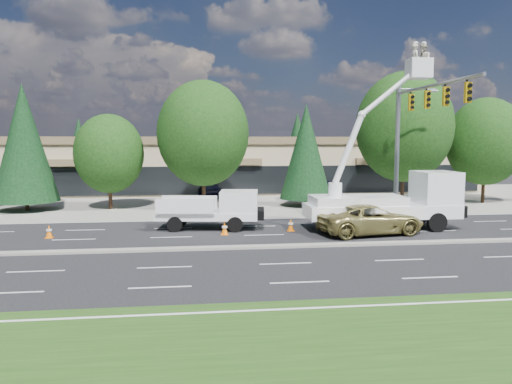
{
  "coord_description": "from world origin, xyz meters",
  "views": [
    {
      "loc": [
        -3.8,
        -23.34,
        5.13
      ],
      "look_at": [
        -0.47,
        2.96,
        2.4
      ],
      "focal_mm": 35.0,
      "sensor_mm": 36.0,
      "label": 1
    }
  ],
  "objects": [
    {
      "name": "tree_front_d",
      "position": [
        -3.0,
        15.0,
        5.68
      ],
      "size": [
        6.99,
        6.99,
        9.7
      ],
      "color": "#332114",
      "rests_on": "ground"
    },
    {
      "name": "tree_front_e",
      "position": [
        5.0,
        15.0,
        4.3
      ],
      "size": [
        4.06,
        4.06,
        8.01
      ],
      "color": "#332114",
      "rests_on": "ground"
    },
    {
      "name": "tree_front_b",
      "position": [
        -16.0,
        15.0,
        4.98
      ],
      "size": [
        4.71,
        4.71,
        9.29
      ],
      "color": "#332114",
      "rests_on": "ground"
    },
    {
      "name": "traffic_cone_b",
      "position": [
        -2.13,
        3.63,
        0.34
      ],
      "size": [
        0.4,
        0.4,
        0.7
      ],
      "color": "orange",
      "rests_on": "ground"
    },
    {
      "name": "traffic_cone_d",
      "position": [
        6.85,
        4.04,
        0.34
      ],
      "size": [
        0.4,
        0.4,
        0.7
      ],
      "color": "orange",
      "rests_on": "ground"
    },
    {
      "name": "minivan",
      "position": [
        5.86,
        2.8,
        0.82
      ],
      "size": [
        6.29,
        3.65,
        1.65
      ],
      "primitive_type": "imported",
      "rotation": [
        0.0,
        0.0,
        1.73
      ],
      "color": "#978B49",
      "rests_on": "ground"
    },
    {
      "name": "grass_verge",
      "position": [
        0.0,
        -13.0,
        0.01
      ],
      "size": [
        140.0,
        10.0,
        0.01
      ],
      "primitive_type": "cube",
      "color": "#1F4112",
      "rests_on": "ground"
    },
    {
      "name": "signal_mast",
      "position": [
        10.03,
        7.04,
        6.06
      ],
      "size": [
        2.76,
        10.16,
        9.0
      ],
      "color": "gray",
      "rests_on": "ground"
    },
    {
      "name": "tree_front_g",
      "position": [
        20.0,
        15.0,
        5.06
      ],
      "size": [
        6.23,
        6.23,
        8.65
      ],
      "color": "#332114",
      "rests_on": "ground"
    },
    {
      "name": "tree_back_c",
      "position": [
        10.0,
        42.0,
        4.73
      ],
      "size": [
        4.47,
        4.47,
        8.82
      ],
      "color": "#332114",
      "rests_on": "ground"
    },
    {
      "name": "tree_back_a",
      "position": [
        -18.0,
        42.0,
        4.28
      ],
      "size": [
        4.05,
        4.05,
        7.98
      ],
      "color": "#332114",
      "rests_on": "ground"
    },
    {
      "name": "utility_pickup",
      "position": [
        -2.57,
        5.49,
        0.92
      ],
      "size": [
        6.08,
        2.93,
        2.24
      ],
      "rotation": [
        0.0,
        0.0,
        -0.14
      ],
      "color": "white",
      "rests_on": "ground"
    },
    {
      "name": "strip_mall",
      "position": [
        0.0,
        29.97,
        2.83
      ],
      "size": [
        50.4,
        15.4,
        5.5
      ],
      "color": "tan",
      "rests_on": "ground"
    },
    {
      "name": "ground",
      "position": [
        0.0,
        0.0,
        0.0
      ],
      "size": [
        140.0,
        140.0,
        0.0
      ],
      "primitive_type": "plane",
      "color": "black",
      "rests_on": "ground"
    },
    {
      "name": "tree_back_d",
      "position": [
        22.0,
        42.0,
        5.51
      ],
      "size": [
        5.21,
        5.21,
        10.27
      ],
      "color": "#332114",
      "rests_on": "ground"
    },
    {
      "name": "parked_car_west",
      "position": [
        -2.29,
        21.0,
        0.73
      ],
      "size": [
        2.42,
        4.53,
        1.47
      ],
      "primitive_type": "imported",
      "rotation": [
        0.0,
        0.0,
        0.17
      ],
      "color": "black",
      "rests_on": "ground"
    },
    {
      "name": "tree_front_c",
      "position": [
        -10.0,
        15.0,
        4.17
      ],
      "size": [
        5.13,
        5.13,
        7.12
      ],
      "color": "#332114",
      "rests_on": "ground"
    },
    {
      "name": "road_median",
      "position": [
        0.0,
        0.0,
        0.06
      ],
      "size": [
        120.0,
        0.55,
        0.12
      ],
      "primitive_type": "cube",
      "color": "gray",
      "rests_on": "ground"
    },
    {
      "name": "tree_front_f",
      "position": [
        13.0,
        15.0,
        6.22
      ],
      "size": [
        7.66,
        7.66,
        10.62
      ],
      "color": "#332114",
      "rests_on": "ground"
    },
    {
      "name": "concrete_apron",
      "position": [
        0.0,
        20.0,
        0.01
      ],
      "size": [
        140.0,
        22.0,
        0.01
      ],
      "primitive_type": "cube",
      "color": "gray",
      "rests_on": "ground"
    },
    {
      "name": "tree_back_b",
      "position": [
        -4.0,
        42.0,
        6.46
      ],
      "size": [
        6.11,
        6.11,
        12.04
      ],
      "color": "#332114",
      "rests_on": "ground"
    },
    {
      "name": "traffic_cone_c",
      "position": [
        1.69,
        4.26,
        0.34
      ],
      "size": [
        0.4,
        0.4,
        0.7
      ],
      "color": "orange",
      "rests_on": "ground"
    },
    {
      "name": "bucket_truck",
      "position": [
        7.75,
        4.19,
        2.25
      ],
      "size": [
        8.8,
        2.92,
        10.72
      ],
      "rotation": [
        0.0,
        0.0,
        -0.01
      ],
      "color": "white",
      "rests_on": "ground"
    },
    {
      "name": "traffic_cone_a",
      "position": [
        -11.41,
        3.86,
        0.34
      ],
      "size": [
        0.4,
        0.4,
        0.7
      ],
      "color": "orange",
      "rests_on": "ground"
    },
    {
      "name": "parked_car_east",
      "position": [
        8.35,
        20.43,
        0.73
      ],
      "size": [
        2.48,
        4.65,
        1.46
      ],
      "primitive_type": "imported",
      "rotation": [
        0.0,
        0.0,
        -0.22
      ],
      "color": "black",
      "rests_on": "ground"
    }
  ]
}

